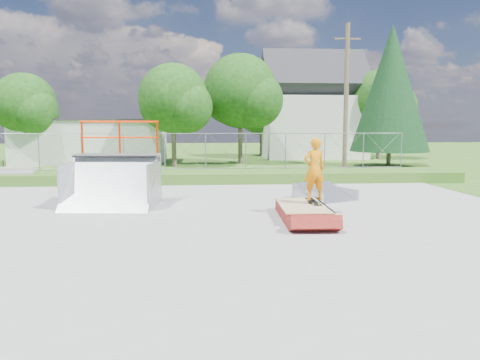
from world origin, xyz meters
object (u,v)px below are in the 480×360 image
object	(u,v)px
grind_box	(302,212)
skater	(314,171)
quarter_pipe	(111,165)
flat_bank_ramp	(326,193)

from	to	relation	value
grind_box	skater	bearing A→B (deg)	24.47
grind_box	skater	xyz separation A→B (m)	(0.36, 0.15, 1.15)
grind_box	skater	size ratio (longest dim) A/B	1.51
grind_box	quarter_pipe	xyz separation A→B (m)	(-5.82, 2.23, 1.21)
flat_bank_ramp	skater	distance (m)	3.48
quarter_pipe	skater	xyz separation A→B (m)	(6.19, -2.09, -0.07)
grind_box	flat_bank_ramp	size ratio (longest dim) A/B	1.52
quarter_pipe	skater	distance (m)	6.53
grind_box	quarter_pipe	bearing A→B (deg)	161.75
quarter_pipe	flat_bank_ramp	size ratio (longest dim) A/B	1.57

